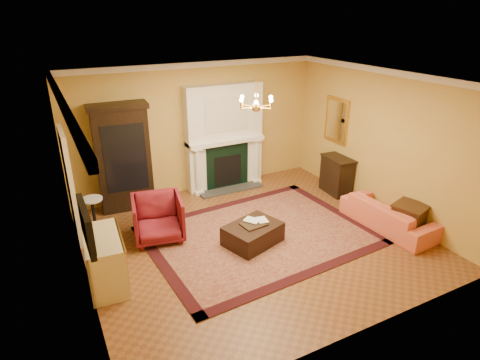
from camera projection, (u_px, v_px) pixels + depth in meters
floor at (254, 239)px, 7.67m from camera, size 6.00×5.50×0.02m
ceiling at (257, 79)px, 6.49m from camera, size 6.00×5.50×0.02m
wall_back at (198, 128)px, 9.34m from camera, size 6.00×0.02×3.00m
wall_front at (367, 239)px, 4.82m from camera, size 6.00×0.02×3.00m
wall_left at (74, 200)px, 5.82m from camera, size 0.02×5.50×3.00m
wall_right at (381, 142)px, 8.34m from camera, size 0.02×5.50×3.00m
fireplace at (225, 139)px, 9.56m from camera, size 1.90×0.70×2.50m
crown_molding at (231, 75)px, 7.30m from camera, size 6.00×5.50×0.12m
doorway at (71, 186)px, 7.41m from camera, size 0.08×1.05×2.10m
tv_panel at (86, 226)px, 5.41m from camera, size 0.09×0.95×0.58m
gilt_mirror at (336, 120)px, 9.42m from camera, size 0.06×0.76×1.05m
chandelier at (256, 104)px, 6.65m from camera, size 0.63×0.55×0.53m
oriental_rug at (259, 235)px, 7.79m from camera, size 4.34×3.37×0.02m
china_cabinet at (123, 160)px, 8.51m from camera, size 1.14×0.58×2.21m
wingback_armchair at (158, 216)px, 7.53m from camera, size 1.05×1.00×0.93m
pedestal_table at (94, 213)px, 7.75m from camera, size 0.41×0.41×0.73m
commode at (105, 260)px, 6.28m from camera, size 0.61×1.17×0.84m
coral_sofa at (389, 211)px, 7.93m from camera, size 0.67×1.96×0.76m
end_table at (408, 221)px, 7.70m from camera, size 0.66×0.66×0.61m
console_table at (337, 176)px, 9.48m from camera, size 0.50×0.80×0.85m
leather_ottoman at (253, 234)px, 7.45m from camera, size 1.17×1.00×0.37m
ottoman_tray at (254, 224)px, 7.37m from camera, size 0.47×0.38×0.03m
book_a at (249, 217)px, 7.32m from camera, size 0.19×0.14×0.28m
book_b at (257, 215)px, 7.40m from camera, size 0.19×0.05×0.26m
topiary_left at (205, 131)px, 9.20m from camera, size 0.17×0.17×0.45m
topiary_right at (251, 125)px, 9.70m from camera, size 0.17×0.17×0.46m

